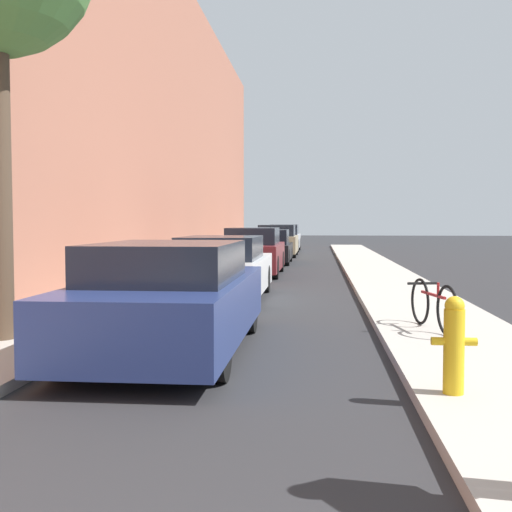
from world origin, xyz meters
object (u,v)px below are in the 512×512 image
at_px(parked_car_maroon, 254,253).
at_px(parked_car_black, 268,248).
at_px(parked_car_silver, 285,238).
at_px(fire_hydrant, 454,344).
at_px(parked_car_navy, 171,299).
at_px(parked_car_champagne, 277,241).
at_px(parked_car_white, 222,269).
at_px(bicycle, 433,305).

bearing_deg(parked_car_maroon, parked_car_black, 89.99).
relative_size(parked_car_maroon, parked_car_silver, 0.95).
bearing_deg(fire_hydrant, parked_car_black, 99.35).
height_order(parked_car_black, fire_hydrant, parked_car_black).
xyz_separation_m(parked_car_navy, parked_car_maroon, (-0.12, 11.59, 0.02)).
relative_size(parked_car_navy, parked_car_maroon, 1.06).
bearing_deg(parked_car_champagne, parked_car_white, -90.31).
height_order(fire_hydrant, bicycle, fire_hydrant).
relative_size(parked_car_navy, parked_car_silver, 1.00).
bearing_deg(parked_car_white, bicycle, -48.73).
bearing_deg(parked_car_silver, parked_car_champagne, -90.60).
bearing_deg(parked_car_champagne, parked_car_navy, -89.81).
bearing_deg(parked_car_maroon, parked_car_champagne, 89.72).
bearing_deg(bicycle, parked_car_maroon, 97.44).
height_order(parked_car_champagne, parked_car_silver, parked_car_champagne).
bearing_deg(bicycle, parked_car_black, 91.07).
bearing_deg(parked_car_navy, parked_car_champagne, 90.19).
bearing_deg(parked_car_champagne, parked_car_black, -90.58).
height_order(parked_car_navy, parked_car_champagne, parked_car_champagne).
relative_size(parked_car_maroon, fire_hydrant, 5.09).
bearing_deg(fire_hydrant, parked_car_maroon, 102.99).
relative_size(parked_car_champagne, parked_car_silver, 0.90).
distance_m(parked_car_maroon, parked_car_black, 5.48).
xyz_separation_m(parked_car_navy, bicycle, (3.44, 1.29, -0.20)).
bearing_deg(parked_car_silver, fire_hydrant, -84.19).
xyz_separation_m(parked_car_navy, parked_car_white, (-0.16, 5.40, -0.03)).
height_order(parked_car_white, fire_hydrant, parked_car_white).
relative_size(parked_car_navy, parked_car_champagne, 1.12).
bearing_deg(parked_car_white, parked_car_black, 89.81).
distance_m(parked_car_white, parked_car_maroon, 6.19).
bearing_deg(parked_car_black, parked_car_white, -90.19).
bearing_deg(parked_car_white, parked_car_maroon, 89.65).
distance_m(parked_car_silver, bicycle, 26.75).
relative_size(parked_car_white, parked_car_champagne, 1.10).
xyz_separation_m(parked_car_maroon, fire_hydrant, (3.16, -13.68, -0.13)).
distance_m(parked_car_navy, fire_hydrant, 3.69).
bearing_deg(parked_car_navy, parked_car_black, 90.42).
height_order(parked_car_white, parked_car_silver, parked_car_silver).
bearing_deg(fire_hydrant, bicycle, 83.02).
bearing_deg(parked_car_navy, parked_car_silver, 90.03).
xyz_separation_m(parked_car_white, fire_hydrant, (3.19, -7.49, -0.08)).
relative_size(parked_car_white, bicycle, 2.80).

